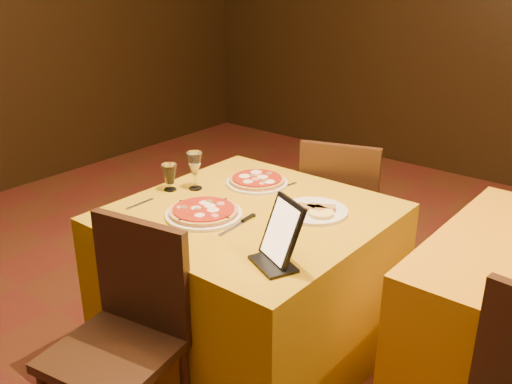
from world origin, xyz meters
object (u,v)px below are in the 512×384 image
Objects in this scene: chair_main_far at (344,212)px; pizza_far at (257,181)px; tablet at (282,231)px; wine_glass at (195,170)px; water_glass at (170,177)px; main_table at (250,284)px; chair_main_near at (113,353)px; pizza_near at (204,213)px.

chair_main_far is 2.97× the size of pizza_far.
wine_glass is at bearing -177.83° from tablet.
water_glass is at bearing 44.07° from chair_main_far.
chair_main_near is at bearing -90.00° from main_table.
chair_main_near reaches higher than pizza_far.
pizza_far is 0.43m from water_glass.
tablet is at bearing -44.25° from pizza_far.
chair_main_far reaches higher than water_glass.
chair_main_near reaches higher than water_glass.
chair_main_far is at bearing 82.96° from pizza_near.
chair_main_near is at bearing -80.21° from pizza_far.
wine_glass is 1.46× the size of water_glass.
chair_main_near is 2.71× the size of pizza_near.
tablet is (0.38, -0.27, 0.49)m from main_table.
chair_main_far is 0.96m from wine_glass.
pizza_far is at bearing 160.17° from tablet.
pizza_far is 2.36× the size of water_glass.
main_table is 0.84m from chair_main_far.
chair_main_near is 2.97× the size of pizza_far.
pizza_far is at bearing 97.65° from pizza_near.
water_glass is (-0.28, -0.33, 0.05)m from pizza_far.
main_table is 0.79m from chair_main_near.
pizza_near and pizza_far have the same top height.
pizza_near is (-0.12, 0.62, 0.31)m from chair_main_near.
main_table is at bearing 71.42° from chair_main_far.
pizza_far is (-0.18, 1.06, 0.31)m from chair_main_near.
pizza_near is 0.44m from pizza_far.
pizza_far is 1.61× the size of wine_glass.
chair_main_near is at bearing -78.71° from pizza_near.
water_glass reaches higher than pizza_near.
main_table is 0.68m from tablet.
water_glass is (-0.08, -0.09, -0.03)m from wine_glass.
chair_main_far reaches higher than main_table.
main_table is 1.21× the size of chair_main_far.
wine_glass is (-0.37, 0.04, 0.47)m from main_table.
pizza_near is (-0.12, -1.00, 0.31)m from chair_main_far.
wine_glass reaches higher than chair_main_near.
chair_main_near reaches higher than main_table.
water_glass is at bearing -133.37° from wine_glass.
pizza_near is at bearing 64.38° from chair_main_far.
main_table is 1.21× the size of chair_main_near.
chair_main_near is 4.79× the size of wine_glass.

